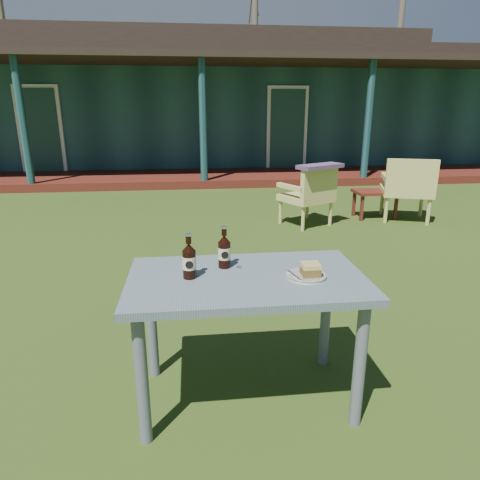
{
  "coord_description": "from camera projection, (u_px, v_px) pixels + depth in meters",
  "views": [
    {
      "loc": [
        -0.26,
        -3.59,
        1.54
      ],
      "look_at": [
        0.0,
        -1.3,
        0.82
      ],
      "focal_mm": 32.0,
      "sensor_mm": 36.0,
      "label": 1
    }
  ],
  "objects": [
    {
      "name": "floral_throw",
      "position": [
        320.0,
        166.0,
        5.43
      ],
      "size": [
        0.67,
        0.5,
        0.05
      ],
      "primitive_type": "cube",
      "rotation": [
        0.0,
        0.0,
        3.62
      ],
      "color": "#5B3D61",
      "rests_on": "armchair_left"
    },
    {
      "name": "ground",
      "position": [
        224.0,
        284.0,
        3.89
      ],
      "size": [
        80.0,
        80.0,
        0.0
      ],
      "primitive_type": "plane",
      "color": "#334916"
    },
    {
      "name": "armchair_left",
      "position": [
        310.0,
        193.0,
        5.67
      ],
      "size": [
        0.77,
        0.76,
        0.79
      ],
      "color": "tan",
      "rests_on": "ground"
    },
    {
      "name": "tree_right",
      "position": [
        401.0,
        16.0,
        19.42
      ],
      "size": [
        0.28,
        0.28,
        11.0
      ],
      "primitive_type": "cylinder",
      "color": "brown",
      "rests_on": "ground"
    },
    {
      "name": "pavilion",
      "position": [
        198.0,
        104.0,
        12.32
      ],
      "size": [
        15.8,
        8.3,
        3.45
      ],
      "color": "#193E42",
      "rests_on": "ground"
    },
    {
      "name": "fork",
      "position": [
        294.0,
        275.0,
        2.13
      ],
      "size": [
        0.04,
        0.14,
        0.0
      ],
      "primitive_type": "cube",
      "rotation": [
        0.0,
        0.0,
        0.24
      ],
      "color": "silver",
      "rests_on": "plate"
    },
    {
      "name": "cola_bottle_near",
      "position": [
        224.0,
        251.0,
        2.26
      ],
      "size": [
        0.07,
        0.07,
        0.23
      ],
      "color": "black",
      "rests_on": "cafe_table"
    },
    {
      "name": "cafe_table",
      "position": [
        247.0,
        295.0,
        2.19
      ],
      "size": [
        1.2,
        0.7,
        0.72
      ],
      "color": "slate",
      "rests_on": "ground"
    },
    {
      "name": "tree_left",
      "position": [
        1.0,
        15.0,
        18.05
      ],
      "size": [
        0.28,
        0.28,
        10.5
      ],
      "primitive_type": "cylinder",
      "color": "brown",
      "rests_on": "ground"
    },
    {
      "name": "armchair_right",
      "position": [
        408.0,
        186.0,
        5.89
      ],
      "size": [
        0.81,
        0.78,
        0.88
      ],
      "color": "tan",
      "rests_on": "ground"
    },
    {
      "name": "tree_mid",
      "position": [
        255.0,
        36.0,
        20.35
      ],
      "size": [
        0.28,
        0.28,
        9.5
      ],
      "primitive_type": "cylinder",
      "color": "brown",
      "rests_on": "ground"
    },
    {
      "name": "plate",
      "position": [
        306.0,
        275.0,
        2.15
      ],
      "size": [
        0.2,
        0.2,
        0.01
      ],
      "color": "silver",
      "rests_on": "cafe_table"
    },
    {
      "name": "cake_slice",
      "position": [
        311.0,
        269.0,
        2.13
      ],
      "size": [
        0.09,
        0.09,
        0.06
      ],
      "color": "brown",
      "rests_on": "plate"
    },
    {
      "name": "bottle_cap",
      "position": [
        239.0,
        267.0,
        2.27
      ],
      "size": [
        0.03,
        0.03,
        0.01
      ],
      "primitive_type": "cylinder",
      "color": "silver",
      "rests_on": "cafe_table"
    },
    {
      "name": "side_table",
      "position": [
        376.0,
        195.0,
        6.11
      ],
      "size": [
        0.6,
        0.4,
        0.4
      ],
      "color": "#521C14",
      "rests_on": "ground"
    },
    {
      "name": "cola_bottle_far",
      "position": [
        189.0,
        260.0,
        2.12
      ],
      "size": [
        0.07,
        0.07,
        0.23
      ],
      "color": "black",
      "rests_on": "cafe_table"
    }
  ]
}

